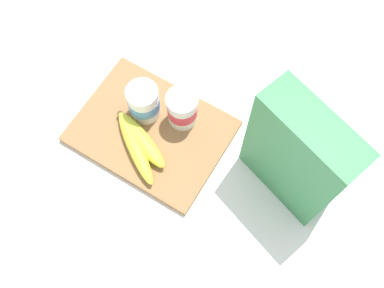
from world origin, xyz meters
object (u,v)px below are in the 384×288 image
cereal_box (297,156)px  banana_bunch (138,144)px  yogurt_cup_front (144,102)px  yogurt_cup_back (182,109)px  cutting_board (151,131)px

cereal_box → banana_bunch: cereal_box is taller
yogurt_cup_front → yogurt_cup_back: 0.09m
cutting_board → banana_bunch: banana_bunch is taller
banana_bunch → yogurt_cup_front: bearing=114.0°
cutting_board → yogurt_cup_front: bearing=138.3°
cutting_board → banana_bunch: bearing=-90.2°
yogurt_cup_front → yogurt_cup_back: bearing=20.0°
cutting_board → banana_bunch: 0.05m
cutting_board → cereal_box: bearing=10.1°
cutting_board → yogurt_cup_front: size_ratio=3.61×
cutting_board → yogurt_cup_back: yogurt_cup_back is taller
cutting_board → cereal_box: 0.34m
cutting_board → cereal_box: cereal_box is taller
cereal_box → banana_bunch: size_ratio=1.68×
cereal_box → cutting_board: bearing=-151.3°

